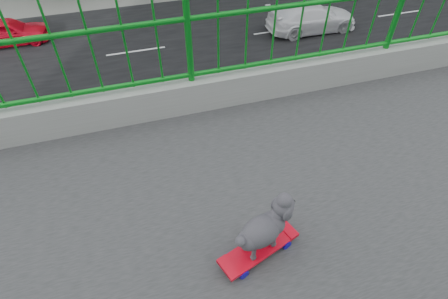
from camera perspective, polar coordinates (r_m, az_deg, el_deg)
road at (r=16.86m, az=-12.82°, el=10.55°), size 18.00×90.00×0.02m
railing at (r=2.25m, az=3.15°, el=-9.56°), size 3.00×24.00×1.42m
skateboard at (r=2.29m, az=5.64°, el=-15.65°), size 0.32×0.56×0.07m
poodle at (r=2.12m, az=6.52°, el=-12.45°), size 0.26×0.41×0.36m
car_3 at (r=21.38m, az=14.04°, el=20.01°), size 2.06×5.08×1.47m
car_4 at (r=22.45m, az=-31.61°, el=15.93°), size 1.59×3.96×1.35m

